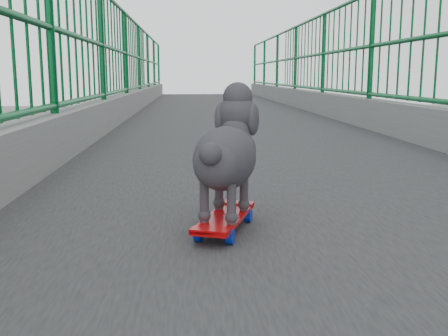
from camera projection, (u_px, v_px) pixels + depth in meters
railing at (266, 125)px, 3.55m from camera, size 3.00×24.00×1.42m
skateboard at (225, 220)px, 1.86m from camera, size 0.26×0.44×0.06m
poodle at (227, 151)px, 1.84m from camera, size 0.31×0.49×0.42m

